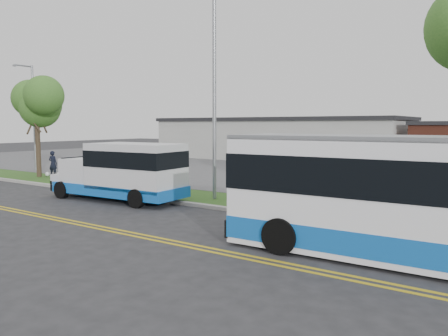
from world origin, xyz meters
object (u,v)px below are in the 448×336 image
Objects in this scene: pedestrian at (53,164)px; parked_car_a at (140,159)px; shuttle_bus at (125,170)px; parked_car_b at (129,158)px; tree_west at (36,102)px; streetlight_near at (213,90)px; streetlight_far at (33,113)px.

pedestrian is 0.42× the size of parked_car_a.
shuttle_bus is at bearing 143.76° from pedestrian.
parked_car_a is 0.99× the size of parked_car_b.
parked_car_a is (1.11, 8.43, -4.34)m from tree_west.
streetlight_far is (-19.00, 2.69, -0.76)m from streetlight_near.
parked_car_a is 3.31m from parked_car_b.
streetlight_far is 1.94× the size of parked_car_a.
tree_west is 11.05m from parked_car_b.
tree_west is 15.01m from streetlight_near.
tree_west is at bearing -101.40° from parked_car_a.
tree_west is 3.96× the size of pedestrian.
pedestrian is 0.42× the size of parked_car_b.
parked_car_b is (2.17, 7.75, -3.77)m from streetlight_far.
tree_west is 4.62m from streetlight_far.
parked_car_b is (-2.93, 1.53, -0.08)m from parked_car_a.
shuttle_bus is 11.50m from pedestrian.
streetlight_near is at bearing -36.57° from parked_car_a.
parked_car_b is (-2.43, 9.28, -0.27)m from pedestrian.
shuttle_bus is 15.39m from parked_car_a.
pedestrian is (-10.92, 3.56, -0.50)m from shuttle_bus.
pedestrian is at bearing 48.69° from tree_west.
pedestrian is at bearing 175.42° from streetlight_near.
tree_west is 0.94× the size of shuttle_bus.
streetlight_near reaches higher than streetlight_far.
streetlight_far reaches higher than tree_west.
pedestrian is (4.60, -1.53, -3.50)m from streetlight_far.
streetlight_near reaches higher than parked_car_b.
streetlight_far is at bearing 171.95° from streetlight_near.
streetlight_far is 4.59× the size of pedestrian.
pedestrian is at bearing -78.23° from parked_car_b.
shuttle_bus is at bearing -145.31° from streetlight_near.
shuttle_bus is (11.52, -2.88, -3.65)m from tree_west.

